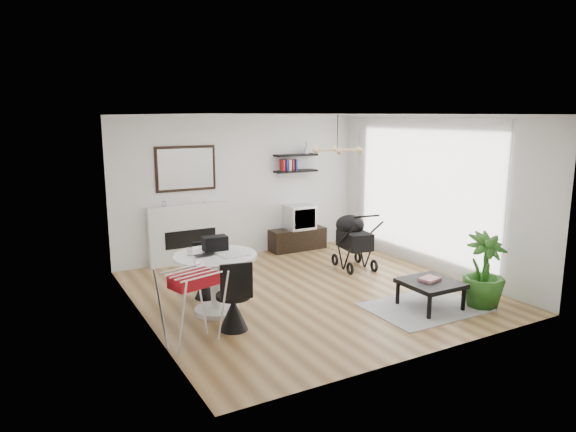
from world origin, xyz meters
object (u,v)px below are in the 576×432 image
dining_table (216,275)px  stroller (353,243)px  potted_plant (484,270)px  coffee_table (431,284)px  tv_console (298,239)px  fireplace (189,227)px  crt_tv (299,217)px  drying_rack (192,306)px

dining_table → stroller: stroller is taller
dining_table → potted_plant: potted_plant is taller
dining_table → coffee_table: bearing=-25.4°
tv_console → coffee_table: tv_console is taller
tv_console → dining_table: (-2.69, -2.42, 0.33)m
fireplace → stroller: (2.47, -1.69, -0.23)m
crt_tv → coffee_table: (-0.01, -3.71, -0.33)m
fireplace → potted_plant: bearing=-54.7°
crt_tv → drying_rack: 4.66m
tv_console → stroller: bearing=-80.9°
dining_table → fireplace: bearing=79.7°
crt_tv → stroller: bearing=-82.1°
dining_table → crt_tv: bearing=41.6°
crt_tv → potted_plant: bearing=-80.3°
fireplace → crt_tv: 2.26m
fireplace → crt_tv: (2.26, -0.14, -0.01)m
dining_table → potted_plant: size_ratio=1.07×
stroller → coffee_table: 2.17m
drying_rack → potted_plant: potted_plant is taller
crt_tv → potted_plant: 4.09m
fireplace → tv_console: 2.28m
coffee_table → crt_tv: bearing=89.9°
stroller → drying_rack: bearing=-146.2°
fireplace → potted_plant: 5.11m
tv_console → stroller: (0.25, -1.56, 0.23)m
drying_rack → stroller: (3.55, 1.69, -0.03)m
coffee_table → fireplace: bearing=120.4°
fireplace → coffee_table: size_ratio=2.89×
drying_rack → stroller: 3.93m
dining_table → stroller: size_ratio=1.08×
tv_console → drying_rack: (-3.31, -3.24, 0.26)m
dining_table → coffee_table: (2.72, -1.29, -0.20)m
coffee_table → potted_plant: size_ratio=0.70×
tv_console → crt_tv: (0.03, -0.00, 0.46)m
stroller → potted_plant: (0.47, -2.47, 0.08)m
dining_table → stroller: 3.07m
coffee_table → dining_table: bearing=154.6°
fireplace → stroller: size_ratio=2.05×
fireplace → drying_rack: size_ratio=2.37×
stroller → crt_tv: bearing=106.3°
fireplace → coffee_table: (2.25, -3.85, -0.34)m
tv_console → drying_rack: 4.64m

